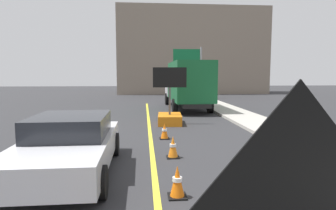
{
  "coord_description": "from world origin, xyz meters",
  "views": [
    {
      "loc": [
        -0.23,
        0.65,
        2.36
      ],
      "look_at": [
        0.32,
        7.18,
        1.66
      ],
      "focal_mm": 30.66,
      "sensor_mm": 36.0,
      "label": 1
    }
  ],
  "objects_px": {
    "highway_guide_sign": "(193,64)",
    "traffic_cone_far_lane": "(173,147)",
    "roadwork_sign": "(293,203)",
    "traffic_cone_curbside": "(164,131)",
    "traffic_cone_mid_lane": "(177,182)",
    "box_truck": "(187,84)",
    "arrow_board_trailer": "(170,114)",
    "pickup_car": "(69,145)"
  },
  "relations": [
    {
      "from": "highway_guide_sign",
      "to": "traffic_cone_far_lane",
      "type": "xyz_separation_m",
      "value": [
        -3.94,
        -19.76,
        -3.12
      ]
    },
    {
      "from": "roadwork_sign",
      "to": "highway_guide_sign",
      "type": "relative_size",
      "value": 0.47
    },
    {
      "from": "roadwork_sign",
      "to": "traffic_cone_curbside",
      "type": "bearing_deg",
      "value": 91.94
    },
    {
      "from": "traffic_cone_mid_lane",
      "to": "traffic_cone_far_lane",
      "type": "height_order",
      "value": "same"
    },
    {
      "from": "traffic_cone_far_lane",
      "to": "box_truck",
      "type": "bearing_deg",
      "value": 79.51
    },
    {
      "from": "arrow_board_trailer",
      "to": "box_truck",
      "type": "height_order",
      "value": "box_truck"
    },
    {
      "from": "highway_guide_sign",
      "to": "traffic_cone_mid_lane",
      "type": "bearing_deg",
      "value": -100.43
    },
    {
      "from": "arrow_board_trailer",
      "to": "traffic_cone_far_lane",
      "type": "distance_m",
      "value": 5.68
    },
    {
      "from": "traffic_cone_mid_lane",
      "to": "traffic_cone_far_lane",
      "type": "bearing_deg",
      "value": 86.02
    },
    {
      "from": "highway_guide_sign",
      "to": "pickup_car",
      "type": "bearing_deg",
      "value": -107.43
    },
    {
      "from": "roadwork_sign",
      "to": "pickup_car",
      "type": "distance_m",
      "value": 5.82
    },
    {
      "from": "arrow_board_trailer",
      "to": "traffic_cone_curbside",
      "type": "height_order",
      "value": "arrow_board_trailer"
    },
    {
      "from": "traffic_cone_curbside",
      "to": "arrow_board_trailer",
      "type": "bearing_deg",
      "value": 81.51
    },
    {
      "from": "pickup_car",
      "to": "roadwork_sign",
      "type": "bearing_deg",
      "value": -60.78
    },
    {
      "from": "pickup_car",
      "to": "highway_guide_sign",
      "type": "distance_m",
      "value": 22.0
    },
    {
      "from": "arrow_board_trailer",
      "to": "traffic_cone_far_lane",
      "type": "relative_size",
      "value": 4.31
    },
    {
      "from": "arrow_board_trailer",
      "to": "pickup_car",
      "type": "xyz_separation_m",
      "value": [
        -3.01,
        -6.73,
        0.22
      ]
    },
    {
      "from": "box_truck",
      "to": "pickup_car",
      "type": "bearing_deg",
      "value": -110.56
    },
    {
      "from": "highway_guide_sign",
      "to": "traffic_cone_far_lane",
      "type": "height_order",
      "value": "highway_guide_sign"
    },
    {
      "from": "traffic_cone_mid_lane",
      "to": "roadwork_sign",
      "type": "bearing_deg",
      "value": -83.32
    },
    {
      "from": "pickup_car",
      "to": "traffic_cone_far_lane",
      "type": "xyz_separation_m",
      "value": [
        2.6,
        1.07,
        -0.39
      ]
    },
    {
      "from": "pickup_car",
      "to": "traffic_cone_curbside",
      "type": "height_order",
      "value": "pickup_car"
    },
    {
      "from": "box_truck",
      "to": "traffic_cone_curbside",
      "type": "height_order",
      "value": "box_truck"
    },
    {
      "from": "box_truck",
      "to": "highway_guide_sign",
      "type": "bearing_deg",
      "value": 77.61
    },
    {
      "from": "traffic_cone_mid_lane",
      "to": "traffic_cone_far_lane",
      "type": "distance_m",
      "value": 2.65
    },
    {
      "from": "roadwork_sign",
      "to": "pickup_car",
      "type": "height_order",
      "value": "roadwork_sign"
    },
    {
      "from": "arrow_board_trailer",
      "to": "highway_guide_sign",
      "type": "height_order",
      "value": "highway_guide_sign"
    },
    {
      "from": "pickup_car",
      "to": "traffic_cone_far_lane",
      "type": "relative_size",
      "value": 7.31
    },
    {
      "from": "traffic_cone_far_lane",
      "to": "traffic_cone_mid_lane",
      "type": "bearing_deg",
      "value": -93.98
    },
    {
      "from": "arrow_board_trailer",
      "to": "roadwork_sign",
      "type": "bearing_deg",
      "value": -90.96
    },
    {
      "from": "highway_guide_sign",
      "to": "traffic_cone_curbside",
      "type": "xyz_separation_m",
      "value": [
        -4.01,
        -17.35,
        -3.14
      ]
    },
    {
      "from": "traffic_cone_mid_lane",
      "to": "arrow_board_trailer",
      "type": "bearing_deg",
      "value": 85.85
    },
    {
      "from": "pickup_car",
      "to": "traffic_cone_mid_lane",
      "type": "distance_m",
      "value": 2.91
    },
    {
      "from": "roadwork_sign",
      "to": "box_truck",
      "type": "height_order",
      "value": "box_truck"
    },
    {
      "from": "traffic_cone_mid_lane",
      "to": "traffic_cone_far_lane",
      "type": "xyz_separation_m",
      "value": [
        0.18,
        2.65,
        0.0
      ]
    },
    {
      "from": "pickup_car",
      "to": "traffic_cone_curbside",
      "type": "distance_m",
      "value": 4.32
    },
    {
      "from": "pickup_car",
      "to": "traffic_cone_mid_lane",
      "type": "xyz_separation_m",
      "value": [
        2.41,
        -1.58,
        -0.39
      ]
    },
    {
      "from": "box_truck",
      "to": "traffic_cone_mid_lane",
      "type": "height_order",
      "value": "box_truck"
    },
    {
      "from": "highway_guide_sign",
      "to": "traffic_cone_curbside",
      "type": "bearing_deg",
      "value": -103.01
    },
    {
      "from": "roadwork_sign",
      "to": "arrow_board_trailer",
      "type": "bearing_deg",
      "value": 89.04
    },
    {
      "from": "traffic_cone_far_lane",
      "to": "roadwork_sign",
      "type": "bearing_deg",
      "value": -87.92
    },
    {
      "from": "highway_guide_sign",
      "to": "traffic_cone_curbside",
      "type": "relative_size",
      "value": 8.56
    }
  ]
}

